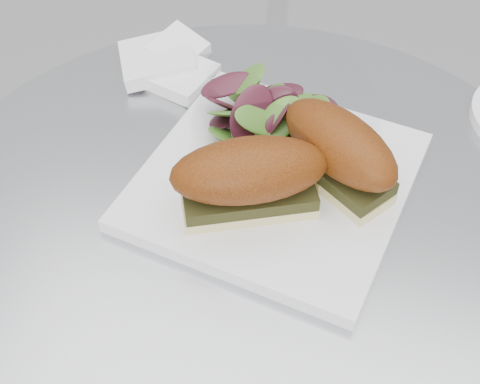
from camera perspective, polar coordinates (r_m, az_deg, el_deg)
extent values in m
cylinder|color=#A4A6AB|center=(0.66, 0.70, -3.48)|extent=(0.70, 0.70, 0.02)
cube|color=white|center=(0.69, 3.02, 0.98)|extent=(0.30, 0.30, 0.02)
cube|color=#D1C082|center=(0.65, 0.75, -0.90)|extent=(0.14, 0.10, 0.01)
cube|color=black|center=(0.64, 0.76, -0.09)|extent=(0.14, 0.10, 0.01)
ellipsoid|color=#682E09|center=(0.61, 0.79, 1.86)|extent=(0.16, 0.12, 0.06)
cube|color=#D1C082|center=(0.68, 8.10, 1.37)|extent=(0.13, 0.11, 0.01)
cube|color=black|center=(0.67, 8.22, 2.17)|extent=(0.13, 0.11, 0.01)
ellipsoid|color=#682E09|center=(0.65, 8.51, 4.10)|extent=(0.15, 0.13, 0.06)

